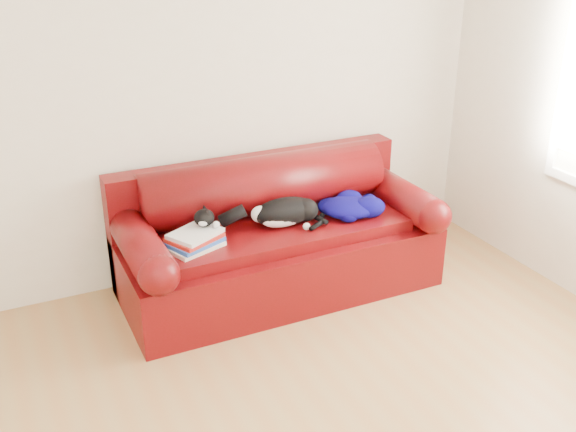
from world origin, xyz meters
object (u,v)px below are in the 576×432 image
(sofa_base, at_px, (279,257))
(blanket, at_px, (350,206))
(book_stack, at_px, (194,240))
(cat, at_px, (284,213))

(sofa_base, height_order, blanket, blanket)
(sofa_base, xyz_separation_m, book_stack, (-0.62, -0.11, 0.31))
(sofa_base, distance_m, blanket, 0.60)
(sofa_base, height_order, cat, cat)
(book_stack, bearing_deg, sofa_base, 9.88)
(blanket, bearing_deg, sofa_base, 170.38)
(sofa_base, relative_size, cat, 3.56)
(cat, bearing_deg, blanket, 12.42)
(sofa_base, distance_m, book_stack, 0.70)
(sofa_base, bearing_deg, blanket, -9.62)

